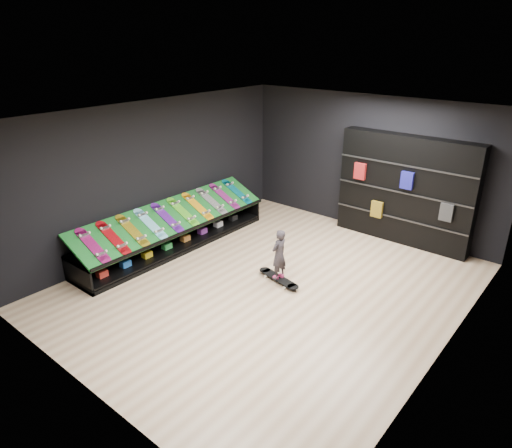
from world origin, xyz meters
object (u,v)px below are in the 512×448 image
Objects in this scene: back_shelving at (405,190)px; floor_skateboard at (278,280)px; display_rack at (175,236)px; child at (279,264)px.

floor_skateboard is at bearing -106.67° from back_shelving.
display_rack is 4.92m from back_shelving.
child is (0.00, 0.00, 0.32)m from floor_skateboard.
display_rack reaches higher than floor_skateboard.
floor_skateboard is (2.58, 0.20, -0.20)m from display_rack.
child is (2.58, 0.20, 0.12)m from display_rack.
floor_skateboard is (-0.93, -3.12, -1.10)m from back_shelving.
display_rack is 8.00× the size of child.
display_rack is at bearing -163.57° from floor_skateboard.
display_rack is 4.59× the size of floor_skateboard.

